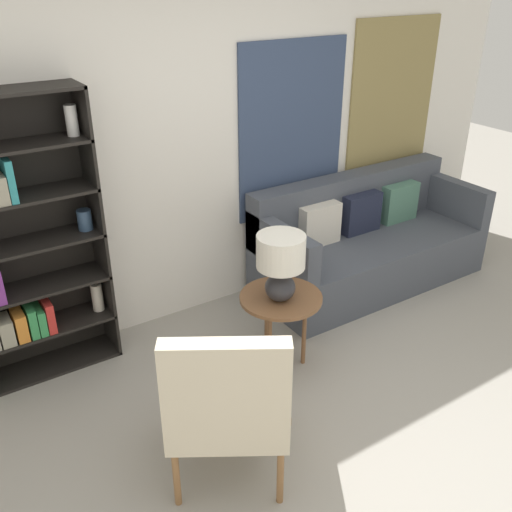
% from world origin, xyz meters
% --- Properties ---
extents(ground_plane, '(14.00, 14.00, 0.00)m').
position_xyz_m(ground_plane, '(0.00, 0.00, 0.00)').
color(ground_plane, '#9E998E').
extents(wall_back, '(6.40, 0.08, 2.70)m').
position_xyz_m(wall_back, '(0.07, 2.03, 1.35)').
color(wall_back, white).
rests_on(wall_back, ground_plane).
extents(armchair, '(0.83, 0.84, 0.99)m').
position_xyz_m(armchair, '(-0.59, 0.33, 0.55)').
color(armchair, olive).
rests_on(armchair, ground_plane).
extents(couch, '(2.01, 0.81, 0.89)m').
position_xyz_m(couch, '(1.53, 1.61, 0.34)').
color(couch, '#474C56').
rests_on(couch, ground_plane).
extents(side_table, '(0.54, 0.54, 0.54)m').
position_xyz_m(side_table, '(0.22, 1.01, 0.49)').
color(side_table, brown).
rests_on(side_table, ground_plane).
extents(table_lamp, '(0.31, 0.31, 0.45)m').
position_xyz_m(table_lamp, '(0.19, 0.98, 0.83)').
color(table_lamp, '#2D2D33').
rests_on(table_lamp, side_table).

